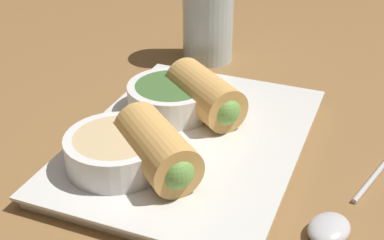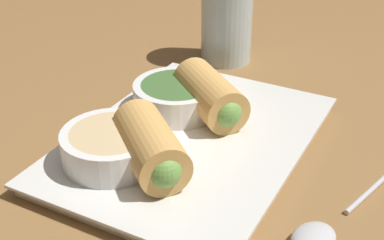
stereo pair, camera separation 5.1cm
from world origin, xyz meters
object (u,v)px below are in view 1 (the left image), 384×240
Objects in this scene: dipping_bowl_far at (116,150)px; serving_plate at (192,142)px; spoon at (336,221)px; dipping_bowl_near at (171,97)px; drinking_glass at (208,14)px.

serving_plate is at bearing -32.58° from dipping_bowl_far.
dipping_bowl_far is at bearing 91.47° from spoon.
dipping_bowl_near is at bearing 60.91° from spoon.
dipping_bowl_near is 0.51× the size of spoon.
dipping_bowl_far reaches higher than serving_plate.
serving_plate is at bearing 66.58° from spoon.
drinking_glass is at bearing 7.51° from dipping_bowl_near.
spoon is at bearing -119.09° from dipping_bowl_near.
dipping_bowl_near is 18.90cm from drinking_glass.
serving_plate and spoon have the same top height.
serving_plate is 6.55cm from dipping_bowl_near.
drinking_glass reaches higher than dipping_bowl_far.
spoon is 1.44× the size of drinking_glass.
dipping_bowl_far is (-11.73, 0.46, 0.00)cm from dipping_bowl_near.
dipping_bowl_near reaches higher than spoon.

